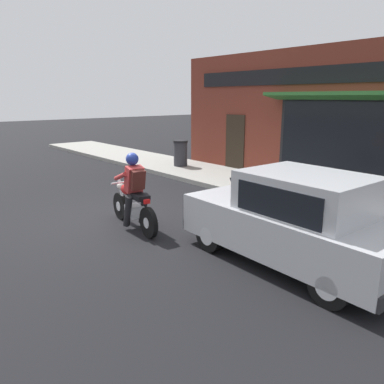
{
  "coord_description": "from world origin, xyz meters",
  "views": [
    {
      "loc": [
        -3.99,
        -7.34,
        2.71
      ],
      "look_at": [
        0.54,
        -2.08,
        0.95
      ],
      "focal_mm": 35.0,
      "sensor_mm": 36.0,
      "label": 1
    }
  ],
  "objects_px": {
    "motorcycle_with_rider": "(133,197)",
    "trash_bin": "(180,153)",
    "traffic_cone": "(351,189)",
    "car_hatchback": "(295,220)"
  },
  "relations": [
    {
      "from": "traffic_cone",
      "to": "trash_bin",
      "type": "height_order",
      "value": "trash_bin"
    },
    {
      "from": "motorcycle_with_rider",
      "to": "trash_bin",
      "type": "bearing_deg",
      "value": 42.62
    },
    {
      "from": "traffic_cone",
      "to": "trash_bin",
      "type": "xyz_separation_m",
      "value": [
        -0.15,
        6.75,
        0.2
      ]
    },
    {
      "from": "motorcycle_with_rider",
      "to": "car_hatchback",
      "type": "bearing_deg",
      "value": -72.21
    },
    {
      "from": "trash_bin",
      "to": "motorcycle_with_rider",
      "type": "bearing_deg",
      "value": -137.38
    },
    {
      "from": "trash_bin",
      "to": "traffic_cone",
      "type": "bearing_deg",
      "value": -88.7
    },
    {
      "from": "motorcycle_with_rider",
      "to": "trash_bin",
      "type": "relative_size",
      "value": 2.06
    },
    {
      "from": "motorcycle_with_rider",
      "to": "traffic_cone",
      "type": "xyz_separation_m",
      "value": [
        5.14,
        -2.17,
        -0.25
      ]
    },
    {
      "from": "car_hatchback",
      "to": "trash_bin",
      "type": "height_order",
      "value": "car_hatchback"
    },
    {
      "from": "car_hatchback",
      "to": "traffic_cone",
      "type": "relative_size",
      "value": 6.4
    }
  ]
}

